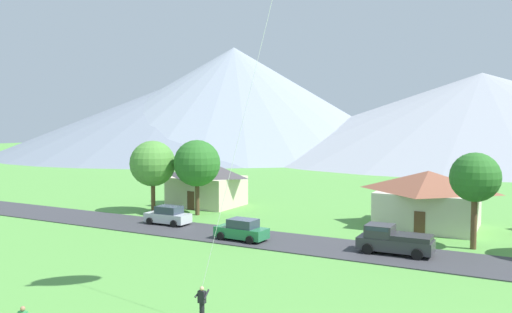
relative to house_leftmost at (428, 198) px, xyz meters
The scene contains 13 objects.
road_strip 12.52m from the house_leftmost, 111.93° to the right, with size 160.00×6.03×0.08m, color #38383D.
mountain_east_ridge 121.01m from the house_leftmost, 135.41° to the left, with size 115.02×115.02×23.33m, color slate.
mountain_far_east_ridge 111.03m from the house_leftmost, 92.70° to the left, with size 138.02×138.02×23.30m, color #8E939E.
mountain_central_ridge 145.78m from the house_leftmost, 124.48° to the left, with size 120.28×120.28×24.85m, color slate.
mountain_far_west_ridge 118.53m from the house_leftmost, 129.17° to the left, with size 110.48×110.48×32.56m, color gray.
house_leftmost is the anchor object (origin of this frame).
house_right_center 24.20m from the house_leftmost, behind, with size 7.72×6.74×5.11m.
tree_near_left 27.34m from the house_leftmost, 168.08° to the right, with size 4.74×4.74×7.51m.
tree_center 22.39m from the house_leftmost, 167.93° to the right, with size 4.72×4.72×7.64m.
tree_right_of_center 8.47m from the house_leftmost, 56.37° to the right, with size 3.66×3.66×7.19m.
parked_car_green_west_end 17.45m from the house_leftmost, 133.81° to the right, with size 4.28×2.24×1.68m.
parked_car_silver_mid_east 23.54m from the house_leftmost, 154.28° to the right, with size 4.23×2.13×1.68m.
pickup_truck_charcoal_west_side 11.26m from the house_leftmost, 92.08° to the right, with size 5.24×2.40×1.99m.
Camera 1 is at (12.81, -9.14, 9.37)m, focal length 36.42 mm.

